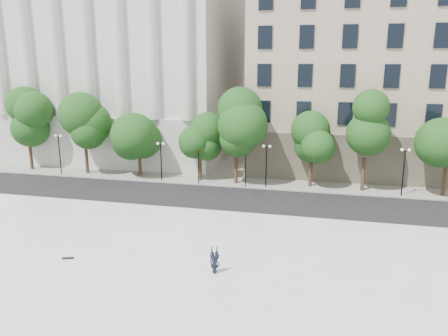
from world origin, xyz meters
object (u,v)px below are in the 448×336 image
Objects in this scene: traffic_light_west at (198,148)px; skateboard at (68,258)px; person_lying at (215,269)px; traffic_light_east at (246,152)px.

skateboard is (-2.79, -18.85, -3.26)m from traffic_light_west.
skateboard is (-9.14, -0.21, -0.18)m from person_lying.
person_lying reaches higher than skateboard.
traffic_light_east is at bearing 0.00° from traffic_light_west.
traffic_light_west is 1.03× the size of traffic_light_east.
person_lying is at bearing -71.21° from traffic_light_west.
traffic_light_west is 4.75m from traffic_light_east.
person_lying is at bearing -85.12° from traffic_light_east.
traffic_light_west reaches higher than person_lying.
traffic_light_east is 2.61× the size of person_lying.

